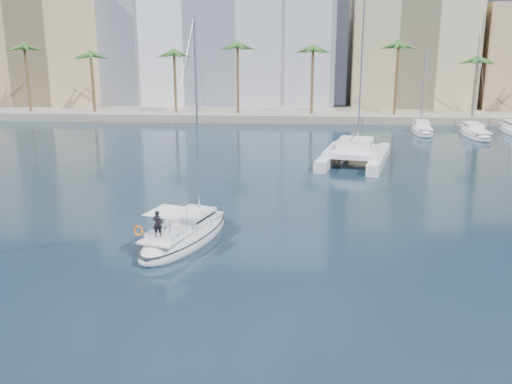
{
  "coord_description": "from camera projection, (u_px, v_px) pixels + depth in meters",
  "views": [
    {
      "loc": [
        2.5,
        -32.08,
        12.95
      ],
      "look_at": [
        0.21,
        1.5,
        3.69
      ],
      "focal_mm": 40.0,
      "sensor_mm": 36.0,
      "label": 1
    }
  ],
  "objects": [
    {
      "name": "building_beige",
      "position": [
        410.0,
        53.0,
        97.69
      ],
      "size": [
        20.0,
        14.0,
        20.0
      ],
      "primitive_type": "cube",
      "color": "#BFB089",
      "rests_on": "ground"
    },
    {
      "name": "palm_right",
      "position": [
        509.0,
        54.0,
        84.32
      ],
      "size": [
        3.6,
        3.6,
        12.3
      ],
      "color": "brown",
      "rests_on": "ground"
    },
    {
      "name": "palm_centre",
      "position": [
        280.0,
        54.0,
        86.56
      ],
      "size": [
        3.6,
        3.6,
        12.3
      ],
      "color": "brown",
      "rests_on": "ground"
    },
    {
      "name": "seagull",
      "position": [
        141.0,
        243.0,
        36.02
      ],
      "size": [
        1.09,
        0.47,
        0.2
      ],
      "color": "silver",
      "rests_on": "ground"
    },
    {
      "name": "building_tan_left",
      "position": [
        44.0,
        47.0,
        100.67
      ],
      "size": [
        22.0,
        14.0,
        22.0
      ],
      "primitive_type": "cube",
      "color": "tan",
      "rests_on": "ground"
    },
    {
      "name": "palm_left",
      "position": [
        62.0,
        53.0,
        88.79
      ],
      "size": [
        3.6,
        3.6,
        12.3
      ],
      "color": "brown",
      "rests_on": "ground"
    },
    {
      "name": "moored_yacht_a",
      "position": [
        422.0,
        133.0,
        78.35
      ],
      "size": [
        3.37,
        9.52,
        11.9
      ],
      "primitive_type": null,
      "rotation": [
        0.0,
        0.0,
        -0.07
      ],
      "color": "silver",
      "rests_on": "ground"
    },
    {
      "name": "catamaran",
      "position": [
        355.0,
        152.0,
        59.85
      ],
      "size": [
        9.01,
        13.6,
        18.14
      ],
      "rotation": [
        0.0,
        0.0,
        -0.24
      ],
      "color": "silver",
      "rests_on": "ground"
    },
    {
      "name": "main_sloop",
      "position": [
        185.0,
        235.0,
        36.95
      ],
      "size": [
        6.15,
        10.47,
        14.82
      ],
      "rotation": [
        0.0,
        0.0,
        -0.32
      ],
      "color": "silver",
      "rests_on": "ground"
    },
    {
      "name": "ground",
      "position": [
        251.0,
        257.0,
        34.46
      ],
      "size": [
        160.0,
        160.0,
        0.0
      ],
      "primitive_type": "plane",
      "color": "black",
      "rests_on": "ground"
    },
    {
      "name": "moored_yacht_b",
      "position": [
        475.0,
        136.0,
        76.0
      ],
      "size": [
        3.32,
        10.83,
        13.72
      ],
      "primitive_type": null,
      "rotation": [
        0.0,
        0.0,
        -0.02
      ],
      "color": "silver",
      "rests_on": "ground"
    },
    {
      "name": "building_modern",
      "position": [
        215.0,
        29.0,
        101.75
      ],
      "size": [
        42.0,
        16.0,
        28.0
      ],
      "primitive_type": "cube",
      "color": "white",
      "rests_on": "ground"
    },
    {
      "name": "quay",
      "position": [
        280.0,
        114.0,
        92.97
      ],
      "size": [
        120.0,
        14.0,
        1.2
      ],
      "primitive_type": "cube",
      "color": "gray",
      "rests_on": "ground"
    }
  ]
}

